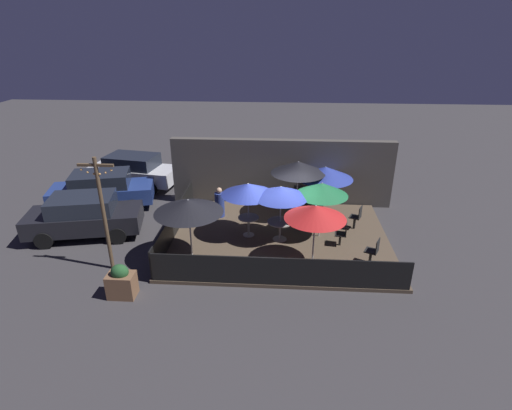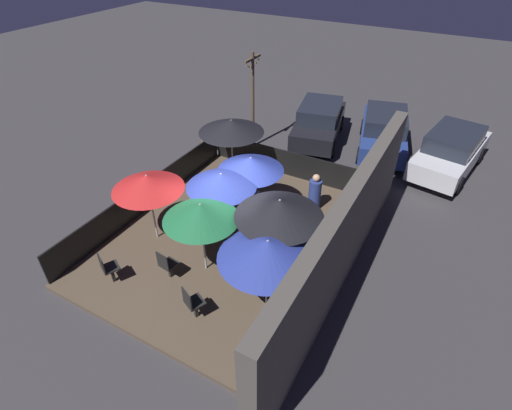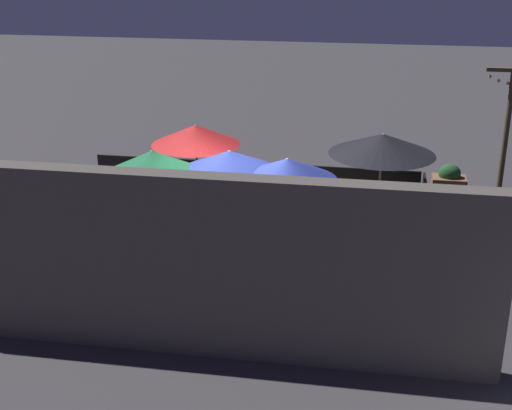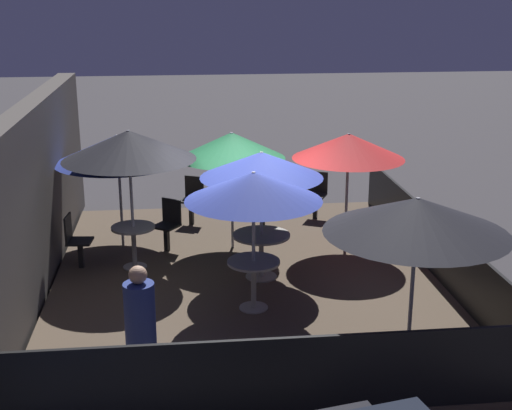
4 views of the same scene
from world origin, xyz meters
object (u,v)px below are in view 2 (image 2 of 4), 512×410
(patio_chair_3, at_px, (167,264))
(planter_box, at_px, (212,136))
(patio_umbrella_5, at_px, (231,126))
(patio_umbrella_2, at_px, (251,164))
(patio_chair_2, at_px, (242,270))
(patron_0, at_px, (315,194))
(patio_umbrella_1, at_px, (221,180))
(parked_car_1, at_px, (384,131))
(patio_chair_1, at_px, (108,267))
(light_post, at_px, (253,96))
(parked_car_0, at_px, (319,121))
(patio_chair_0, at_px, (310,273))
(patio_umbrella_3, at_px, (147,182))
(dining_table_0, at_px, (277,256))
(dining_table_1, at_px, (223,218))
(parked_car_2, at_px, (451,151))
(patio_umbrella_0, at_px, (279,208))
(patio_chair_4, at_px, (192,302))
(patio_umbrella_4, at_px, (201,212))
(dining_table_2, at_px, (251,200))
(patio_umbrella_6, at_px, (267,249))

(patio_chair_3, bearing_deg, planter_box, 33.05)
(patio_umbrella_5, xyz_separation_m, planter_box, (-1.65, -2.03, -1.58))
(patio_umbrella_2, distance_m, patio_chair_2, 3.24)
(patron_0, bearing_deg, patio_umbrella_1, 115.17)
(parked_car_1, bearing_deg, patio_chair_1, -34.52)
(light_post, height_order, parked_car_0, light_post)
(patio_chair_0, height_order, parked_car_1, parked_car_1)
(patio_chair_0, bearing_deg, patio_umbrella_1, -8.21)
(patio_umbrella_3, distance_m, dining_table_0, 4.00)
(dining_table_0, height_order, patio_chair_3, patio_chair_3)
(patio_umbrella_3, xyz_separation_m, dining_table_1, (-1.09, 1.65, -1.33))
(patio_chair_1, relative_size, parked_car_2, 0.21)
(patio_chair_1, relative_size, parked_car_0, 0.22)
(patio_umbrella_0, height_order, patio_chair_4, patio_umbrella_0)
(patio_umbrella_4, distance_m, patron_0, 4.44)
(patio_umbrella_4, bearing_deg, dining_table_1, -166.35)
(planter_box, height_order, parked_car_1, parked_car_1)
(parked_car_2, bearing_deg, patio_chair_0, -5.46)
(patio_umbrella_3, height_order, dining_table_2, patio_umbrella_3)
(patio_umbrella_4, xyz_separation_m, light_post, (-6.97, -2.47, 0.12))
(patio_chair_1, height_order, patio_chair_4, patio_chair_4)
(patio_umbrella_6, xyz_separation_m, planter_box, (-6.38, -5.91, -1.46))
(patio_umbrella_6, xyz_separation_m, patio_chair_3, (0.45, -2.65, -1.33))
(patio_umbrella_3, xyz_separation_m, patio_chair_4, (1.85, 2.70, -1.39))
(dining_table_0, height_order, patio_chair_0, patio_chair_0)
(patio_umbrella_6, xyz_separation_m, light_post, (-7.28, -4.47, 0.20))
(planter_box, relative_size, light_post, 0.28)
(patio_umbrella_5, relative_size, planter_box, 2.10)
(parked_car_1, bearing_deg, dining_table_1, -32.33)
(patio_umbrella_4, height_order, parked_car_2, patio_umbrella_4)
(patio_chair_2, xyz_separation_m, parked_car_0, (-8.83, -1.48, 0.22))
(patio_umbrella_1, relative_size, patio_chair_3, 2.32)
(patio_chair_1, bearing_deg, patio_umbrella_2, 3.65)
(patio_umbrella_4, height_order, patio_umbrella_5, patio_umbrella_5)
(patron_0, bearing_deg, patio_chair_4, 143.15)
(patio_umbrella_2, distance_m, dining_table_0, 2.90)
(patio_umbrella_6, bearing_deg, patio_umbrella_2, -144.51)
(parked_car_2, bearing_deg, dining_table_2, -29.40)
(dining_table_0, relative_size, patio_chair_1, 0.77)
(patio_chair_1, bearing_deg, parked_car_0, 17.75)
(patio_umbrella_4, bearing_deg, parked_car_1, 166.15)
(patio_umbrella_5, xyz_separation_m, patio_umbrella_6, (4.73, 3.88, -0.12))
(dining_table_2, height_order, patio_chair_3, patio_chair_3)
(dining_table_1, xyz_separation_m, dining_table_2, (-1.18, 0.25, -0.00))
(patio_umbrella_2, bearing_deg, patio_chair_0, 55.34)
(patio_umbrella_5, height_order, patio_chair_2, patio_umbrella_5)
(patio_chair_2, height_order, light_post, light_post)
(dining_table_0, height_order, patio_chair_4, patio_chair_4)
(patio_umbrella_2, xyz_separation_m, patron_0, (-1.32, 1.58, -1.31))
(patio_umbrella_1, height_order, dining_table_2, patio_umbrella_1)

